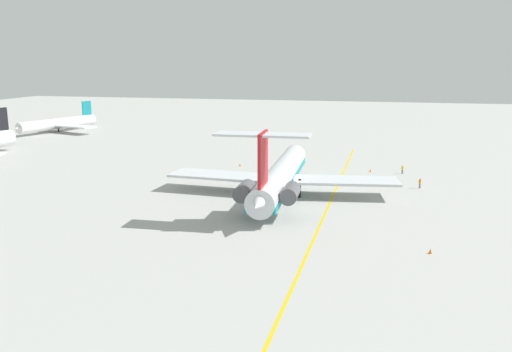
% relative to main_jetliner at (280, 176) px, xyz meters
% --- Properties ---
extents(ground, '(385.59, 385.59, 0.00)m').
position_rel_main_jetliner_xyz_m(ground, '(4.91, -9.84, -3.28)').
color(ground, '#ADADA8').
extents(main_jetliner, '(41.26, 36.67, 12.02)m').
position_rel_main_jetliner_xyz_m(main_jetliner, '(0.00, 0.00, 0.00)').
color(main_jetliner, silver).
rests_on(main_jetliner, ground).
extents(airliner_mid_right, '(27.24, 27.28, 8.28)m').
position_rel_main_jetliner_xyz_m(airliner_mid_right, '(58.92, 77.91, -0.84)').
color(airliner_mid_right, white).
rests_on(airliner_mid_right, ground).
extents(ground_crew_near_nose, '(0.26, 0.41, 1.65)m').
position_rel_main_jetliner_xyz_m(ground_crew_near_nose, '(10.72, -21.53, -2.24)').
color(ground_crew_near_nose, black).
rests_on(ground_crew_near_nose, ground).
extents(ground_crew_near_tail, '(0.26, 0.42, 1.65)m').
position_rel_main_jetliner_xyz_m(ground_crew_near_tail, '(21.97, -19.07, -2.24)').
color(ground_crew_near_tail, black).
rests_on(ground_crew_near_tail, ground).
extents(safety_cone_nose, '(0.40, 0.40, 0.55)m').
position_rel_main_jetliner_xyz_m(safety_cone_nose, '(-20.67, -20.81, -3.00)').
color(safety_cone_nose, '#EA590F').
rests_on(safety_cone_nose, ground).
extents(safety_cone_wingtip, '(0.40, 0.40, 0.55)m').
position_rel_main_jetliner_xyz_m(safety_cone_wingtip, '(22.30, -13.23, -3.00)').
color(safety_cone_wingtip, '#EA590F').
rests_on(safety_cone_wingtip, ground).
extents(safety_cone_tail, '(0.40, 0.40, 0.55)m').
position_rel_main_jetliner_xyz_m(safety_cone_tail, '(21.97, 12.25, -3.00)').
color(safety_cone_tail, '#EA590F').
rests_on(safety_cone_tail, ground).
extents(taxiway_centreline, '(94.43, 1.70, 0.01)m').
position_rel_main_jetliner_xyz_m(taxiway_centreline, '(1.16, -8.02, -3.27)').
color(taxiway_centreline, gold).
rests_on(taxiway_centreline, ground).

